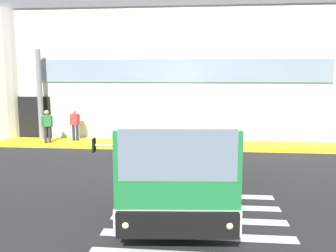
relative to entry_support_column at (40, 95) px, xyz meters
The scene contains 9 objects.
ground_plane 8.84m from the entry_support_column, 39.65° to the right, with size 80.00×90.00×0.02m, color #232326.
bay_paint_stripes 13.08m from the entry_support_column, 48.43° to the right, with size 4.40×3.96×0.01m.
terminal_building 8.60m from the entry_support_column, 46.87° to the left, with size 23.07×13.80×7.37m.
boarding_curb 6.99m from the entry_support_column, ahead, with size 25.27×2.00×0.15m, color yellow.
entry_support_column is the anchor object (origin of this frame).
bus_main_foreground 9.67m from the entry_support_column, 36.97° to the right, with size 3.49×11.48×2.70m.
passenger_near_column 1.97m from the entry_support_column, 53.04° to the right, with size 0.46×0.43×1.68m.
passenger_by_doorway 2.44m from the entry_support_column, ahead, with size 0.59×0.39×1.68m.
safety_bollard_yellow 8.79m from the entry_support_column, 12.16° to the right, with size 0.18×0.18×0.90m, color yellow.
Camera 1 is at (2.05, -12.59, 3.59)m, focal length 37.63 mm.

